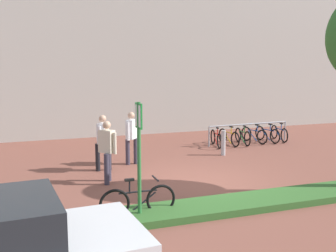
% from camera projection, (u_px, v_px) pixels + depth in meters
% --- Properties ---
extents(ground_plane, '(60.00, 60.00, 0.00)m').
position_uv_depth(ground_plane, '(202.00, 183.00, 11.32)').
color(ground_plane, brown).
extents(building_facade, '(28.00, 1.20, 10.00)m').
position_uv_depth(building_facade, '(124.00, 25.00, 18.70)').
color(building_facade, '#B2ADA3').
rests_on(building_facade, ground).
extents(planter_strip, '(7.00, 1.10, 0.16)m').
position_uv_depth(planter_strip, '(249.00, 202.00, 9.50)').
color(planter_strip, '#336028').
rests_on(planter_strip, ground).
extents(parking_sign_post, '(0.08, 0.36, 2.49)m').
position_uv_depth(parking_sign_post, '(139.00, 144.00, 8.39)').
color(parking_sign_post, '#2D7238').
rests_on(parking_sign_post, ground).
extents(bike_at_sign, '(1.68, 0.42, 0.86)m').
position_uv_depth(bike_at_sign, '(138.00, 201.00, 8.80)').
color(bike_at_sign, black).
rests_on(bike_at_sign, ground).
extents(bike_rack_cluster, '(3.75, 1.73, 0.83)m').
position_uv_depth(bike_rack_cluster, '(249.00, 135.00, 16.93)').
color(bike_rack_cluster, '#99999E').
rests_on(bike_rack_cluster, ground).
extents(bollard_steel, '(0.16, 0.16, 0.90)m').
position_uv_depth(bollard_steel, '(223.00, 143.00, 14.71)').
color(bollard_steel, '#ADADB2').
rests_on(bollard_steel, ground).
extents(person_shirt_blue, '(0.44, 0.50, 1.72)m').
position_uv_depth(person_shirt_blue, '(131.00, 135.00, 13.30)').
color(person_shirt_blue, '#383342').
rests_on(person_shirt_blue, ground).
extents(person_casual_tan, '(0.44, 0.49, 1.72)m').
position_uv_depth(person_casual_tan, '(107.00, 148.00, 11.22)').
color(person_casual_tan, '#383342').
rests_on(person_casual_tan, ground).
extents(person_shirt_white, '(0.49, 0.53, 1.72)m').
position_uv_depth(person_shirt_white, '(103.00, 139.00, 12.51)').
color(person_shirt_white, black).
rests_on(person_shirt_white, ground).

